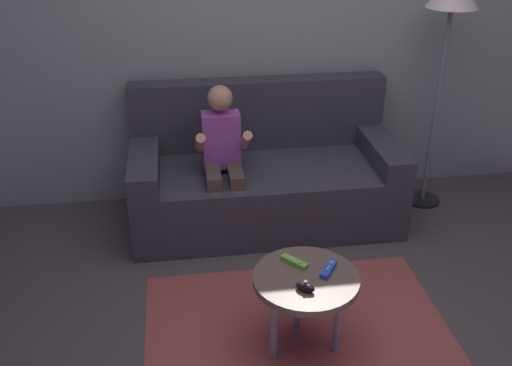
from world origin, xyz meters
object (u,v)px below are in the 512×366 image
at_px(coffee_table, 306,285).
at_px(game_remote_lime_far_corner, 294,262).
at_px(couch, 264,176).
at_px(person_seated_on_couch, 223,156).
at_px(floor_lamp, 451,9).
at_px(nunchuk_black, 305,287).
at_px(game_remote_blue_near_edge, 329,269).

bearing_deg(coffee_table, game_remote_lime_far_corner, 109.19).
height_order(couch, person_seated_on_couch, person_seated_on_couch).
distance_m(couch, floor_lamp, 1.56).
height_order(person_seated_on_couch, coffee_table, person_seated_on_couch).
relative_size(coffee_table, nunchuk_black, 5.00).
height_order(nunchuk_black, floor_lamp, floor_lamp).
bearing_deg(person_seated_on_couch, floor_lamp, 8.65).
bearing_deg(person_seated_on_couch, coffee_table, -75.78).
xyz_separation_m(game_remote_blue_near_edge, nunchuk_black, (-0.14, -0.12, 0.01)).
distance_m(coffee_table, game_remote_lime_far_corner, 0.12).
height_order(couch, game_remote_lime_far_corner, couch).
bearing_deg(floor_lamp, person_seated_on_couch, -171.35).
bearing_deg(floor_lamp, nunchuk_black, -129.98).
distance_m(game_remote_lime_far_corner, floor_lamp, 1.93).
bearing_deg(game_remote_lime_far_corner, game_remote_blue_near_edge, -28.26).
bearing_deg(couch, coffee_table, -90.19).
relative_size(couch, person_seated_on_couch, 1.77).
bearing_deg(game_remote_blue_near_edge, nunchuk_black, -138.04).
distance_m(person_seated_on_couch, game_remote_lime_far_corner, 1.03).
height_order(game_remote_blue_near_edge, game_remote_lime_far_corner, same).
bearing_deg(floor_lamp, game_remote_blue_near_edge, -129.08).
relative_size(couch, floor_lamp, 1.10).
bearing_deg(coffee_table, person_seated_on_couch, 104.22).
xyz_separation_m(coffee_table, game_remote_blue_near_edge, (0.11, 0.02, 0.06)).
distance_m(couch, person_seated_on_couch, 0.42).
xyz_separation_m(coffee_table, game_remote_lime_far_corner, (-0.03, 0.10, 0.06)).
height_order(game_remote_blue_near_edge, nunchuk_black, nunchuk_black).
distance_m(nunchuk_black, floor_lamp, 2.05).
relative_size(person_seated_on_couch, coffee_table, 1.96).
bearing_deg(couch, floor_lamp, 1.73).
relative_size(person_seated_on_couch, game_remote_lime_far_corner, 7.43).
xyz_separation_m(couch, coffee_table, (-0.00, -1.28, 0.08)).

